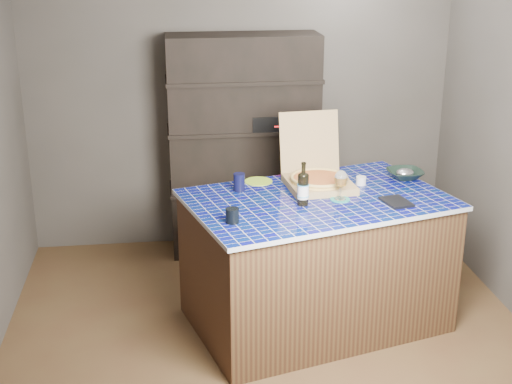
{
  "coord_description": "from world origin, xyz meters",
  "views": [
    {
      "loc": [
        -0.62,
        -4.02,
        2.51
      ],
      "look_at": [
        -0.1,
        0.0,
        1.05
      ],
      "focal_mm": 50.0,
      "sensor_mm": 36.0,
      "label": 1
    }
  ],
  "objects": [
    {
      "name": "navy_cup",
      "position": [
        -0.15,
        0.44,
        0.97
      ],
      "size": [
        0.08,
        0.08,
        0.12
      ],
      "primitive_type": "cylinder",
      "color": "black",
      "rests_on": "kitchen_island"
    },
    {
      "name": "dvd_case",
      "position": [
        0.82,
        0.08,
        0.92
      ],
      "size": [
        0.19,
        0.23,
        0.02
      ],
      "primitive_type": "cube",
      "rotation": [
        0.0,
        0.0,
        0.2
      ],
      "color": "black",
      "rests_on": "kitchen_island"
    },
    {
      "name": "mead_bottle",
      "position": [
        0.22,
        0.12,
        1.02
      ],
      "size": [
        0.08,
        0.08,
        0.28
      ],
      "color": "black",
      "rests_on": "kitchen_island"
    },
    {
      "name": "kitchen_island",
      "position": [
        0.34,
        0.24,
        0.45
      ],
      "size": [
        1.87,
        1.45,
        0.91
      ],
      "rotation": [
        0.0,
        0.0,
        0.27
      ],
      "color": "#4E381E",
      "rests_on": "floor"
    },
    {
      "name": "teal_trivet",
      "position": [
        0.48,
        0.18,
        0.91
      ],
      "size": [
        0.13,
        0.13,
        0.01
      ],
      "primitive_type": "cylinder",
      "color": "#198276",
      "rests_on": "kitchen_island"
    },
    {
      "name": "tumbler",
      "position": [
        -0.25,
        -0.11,
        0.95
      ],
      "size": [
        0.08,
        0.08,
        0.09
      ],
      "primitive_type": "cylinder",
      "color": "black",
      "rests_on": "kitchen_island"
    },
    {
      "name": "pizza_box",
      "position": [
        0.39,
        0.46,
        0.97
      ],
      "size": [
        0.47,
        0.55,
        0.46
      ],
      "rotation": [
        0.0,
        0.0,
        0.09
      ],
      "color": "tan",
      "rests_on": "kitchen_island"
    },
    {
      "name": "white_jar",
      "position": [
        0.69,
        0.45,
        0.94
      ],
      "size": [
        0.07,
        0.07,
        0.06
      ],
      "primitive_type": "cylinder",
      "color": "silver",
      "rests_on": "kitchen_island"
    },
    {
      "name": "wine_glass",
      "position": [
        0.48,
        0.18,
        1.04
      ],
      "size": [
        0.09,
        0.09,
        0.19
      ],
      "color": "white",
      "rests_on": "teal_trivet"
    },
    {
      "name": "foil_contents",
      "position": [
        1.03,
        0.55,
        0.95
      ],
      "size": [
        0.13,
        0.11,
        0.06
      ],
      "primitive_type": "ellipsoid",
      "color": "silver",
      "rests_on": "bowl"
    },
    {
      "name": "room",
      "position": [
        0.0,
        0.0,
        1.25
      ],
      "size": [
        3.5,
        3.5,
        3.5
      ],
      "color": "brown",
      "rests_on": "ground"
    },
    {
      "name": "green_trivet",
      "position": [
        -0.0,
        0.61,
        0.91
      ],
      "size": [
        0.19,
        0.19,
        0.01
      ],
      "primitive_type": "cylinder",
      "color": "#92BD28",
      "rests_on": "kitchen_island"
    },
    {
      "name": "bowl",
      "position": [
        1.03,
        0.55,
        0.94
      ],
      "size": [
        0.26,
        0.26,
        0.06
      ],
      "primitive_type": "imported",
      "rotation": [
        0.0,
        0.0,
        0.07
      ],
      "color": "black",
      "rests_on": "kitchen_island"
    },
    {
      "name": "shelving_unit",
      "position": [
        0.0,
        1.53,
        0.9
      ],
      "size": [
        1.2,
        0.41,
        1.8
      ],
      "color": "black",
      "rests_on": "floor"
    }
  ]
}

